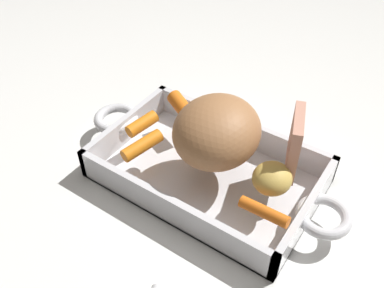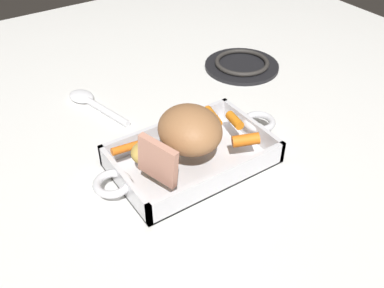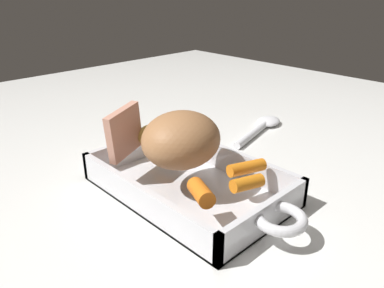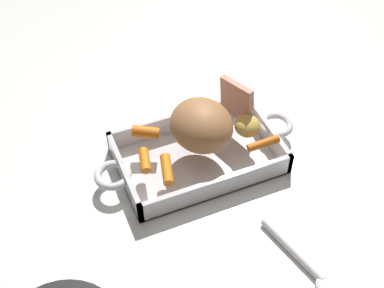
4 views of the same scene
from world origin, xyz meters
name	(u,v)px [view 1 (image 1 of 4)]	position (x,y,z in m)	size (l,w,h in m)	color
ground_plane	(207,178)	(0.00, 0.00, 0.00)	(1.96, 1.96, 0.00)	white
roasting_dish	(207,170)	(0.00, 0.00, 0.02)	(0.43, 0.20, 0.05)	silver
pork_roast	(217,131)	(0.01, 0.01, 0.09)	(0.13, 0.12, 0.09)	#A36D43
roast_slice_thin	(295,143)	(0.10, 0.05, 0.09)	(0.01, 0.08, 0.08)	tan
baby_carrot_short	(182,106)	(-0.09, 0.06, 0.06)	(0.02, 0.02, 0.05)	orange
baby_carrot_northwest	(142,145)	(-0.08, -0.05, 0.06)	(0.02, 0.02, 0.06)	orange
baby_carrot_southwest	(142,124)	(-0.11, -0.01, 0.06)	(0.02, 0.02, 0.05)	orange
baby_carrot_center_right	(264,212)	(0.12, -0.05, 0.06)	(0.02, 0.02, 0.07)	orange
potato_corner	(272,178)	(0.10, -0.01, 0.07)	(0.05, 0.05, 0.04)	gold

